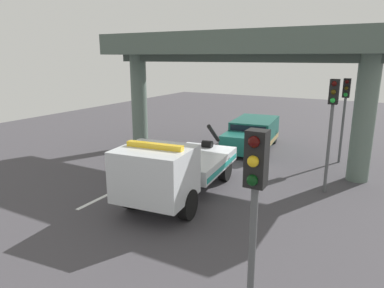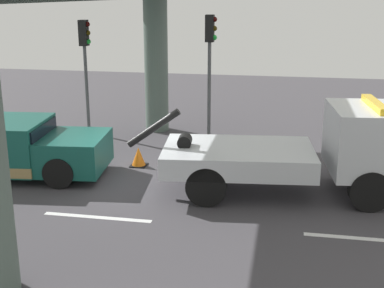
% 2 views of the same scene
% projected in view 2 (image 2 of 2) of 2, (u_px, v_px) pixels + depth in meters
% --- Properties ---
extents(ground_plane, '(60.00, 40.00, 0.10)m').
position_uv_depth(ground_plane, '(129.00, 183.00, 14.43)').
color(ground_plane, '#423F44').
extents(lane_stripe_mid, '(2.60, 0.16, 0.01)m').
position_uv_depth(lane_stripe_mid, '(97.00, 217.00, 12.13)').
color(lane_stripe_mid, silver).
rests_on(lane_stripe_mid, ground).
extents(lane_stripe_east, '(2.60, 0.16, 0.01)m').
position_uv_depth(lane_stripe_east, '(366.00, 239.00, 11.06)').
color(lane_stripe_east, silver).
rests_on(lane_stripe_east, ground).
extents(tow_truck_white, '(7.34, 2.99, 2.46)m').
position_uv_depth(tow_truck_white, '(314.00, 149.00, 13.28)').
color(tow_truck_white, silver).
rests_on(tow_truck_white, ground).
extents(towed_van_green, '(5.39, 2.69, 1.58)m').
position_uv_depth(towed_van_green, '(5.00, 148.00, 14.84)').
color(towed_van_green, '#145147').
rests_on(towed_van_green, ground).
extents(traffic_light_near, '(0.39, 0.32, 4.11)m').
position_uv_depth(traffic_light_near, '(85.00, 52.00, 18.58)').
color(traffic_light_near, '#515456').
rests_on(traffic_light_near, ground).
extents(traffic_light_far, '(0.39, 0.32, 4.32)m').
position_uv_depth(traffic_light_far, '(210.00, 50.00, 17.75)').
color(traffic_light_far, '#515456').
rests_on(traffic_light_far, ground).
extents(traffic_cone_orange, '(0.48, 0.48, 0.57)m').
position_uv_depth(traffic_cone_orange, '(139.00, 157.00, 15.69)').
color(traffic_cone_orange, orange).
rests_on(traffic_cone_orange, ground).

